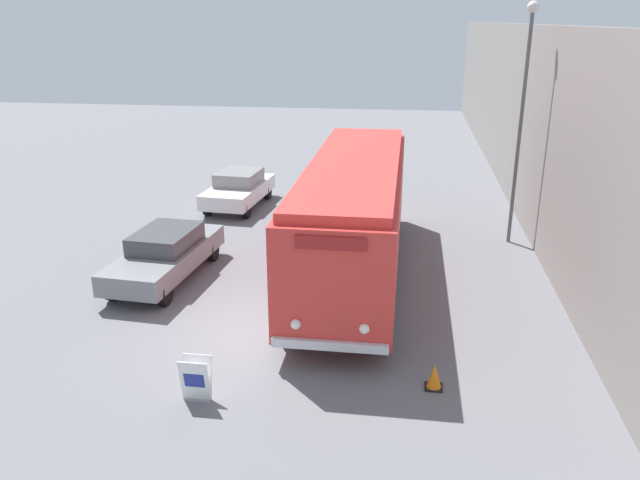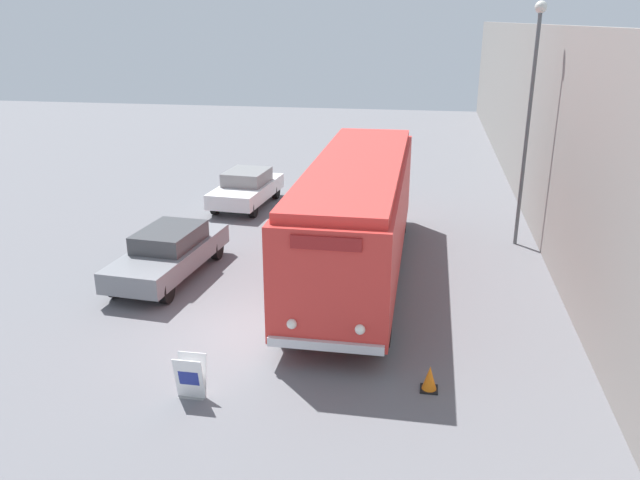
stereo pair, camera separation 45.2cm
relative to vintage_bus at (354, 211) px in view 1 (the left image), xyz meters
The scene contains 8 objects.
ground_plane 4.87m from the vintage_bus, 113.90° to the right, with size 80.00×80.00×0.00m, color slate.
building_wall_right 8.44m from the vintage_bus, 45.46° to the left, with size 0.30×60.00×6.94m.
vintage_bus is the anchor object (origin of this frame).
sign_board 7.48m from the vintage_bus, 109.75° to the right, with size 0.59×0.35×0.92m.
streetlamp 6.74m from the vintage_bus, 35.57° to the left, with size 0.36×0.36×7.64m.
parked_car_near 5.56m from the vintage_bus, 168.54° to the right, with size 2.14×4.86×1.44m.
parked_car_mid 8.28m from the vintage_bus, 129.05° to the left, with size 2.14×4.26×1.44m.
traffic_cone 6.45m from the vintage_bus, 69.46° to the right, with size 0.36×0.36×0.54m.
Camera 1 is at (3.23, -12.96, 7.11)m, focal length 35.00 mm.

